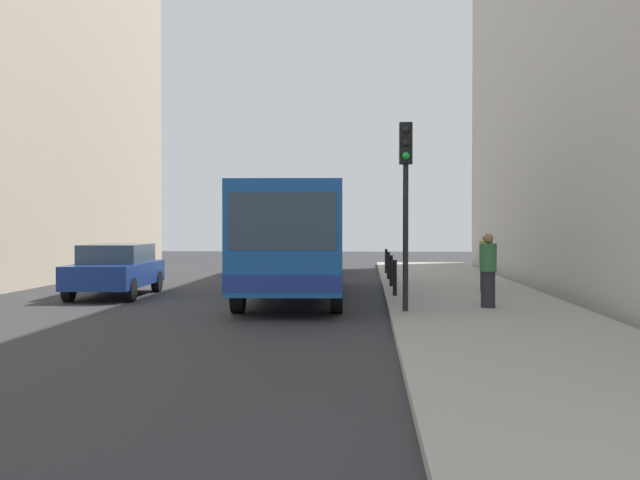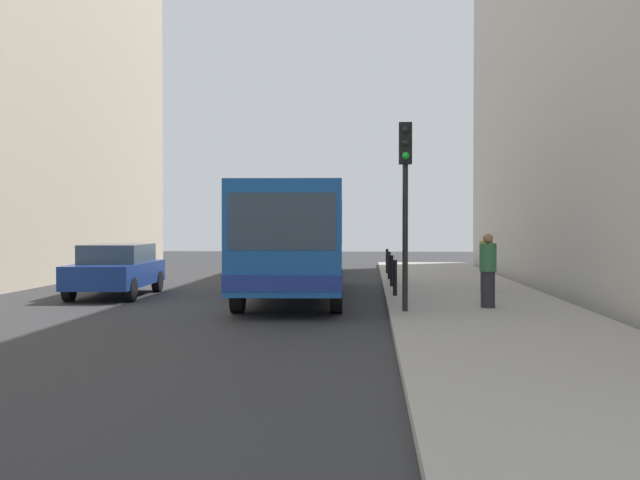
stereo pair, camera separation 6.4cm
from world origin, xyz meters
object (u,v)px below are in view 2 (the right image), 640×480
at_px(bollard_farthest, 387,261).
at_px(bollard_mid, 392,271).
at_px(bollard_far, 389,265).
at_px(car_beside_bus, 117,269).
at_px(pedestrian_near_signal, 488,271).
at_px(bus, 297,236).
at_px(car_behind_bus, 312,255).
at_px(traffic_light, 405,180).
at_px(bollard_near, 395,278).
at_px(pedestrian_mid_sidewalk, 486,263).

bearing_deg(bollard_farthest, bollard_mid, -90.00).
bearing_deg(bollard_mid, bollard_far, 90.00).
height_order(car_beside_bus, pedestrian_near_signal, pedestrian_near_signal).
relative_size(bollard_farthest, pedestrian_near_signal, 0.56).
height_order(car_beside_bus, bollard_farthest, car_beside_bus).
relative_size(bus, bollard_mid, 11.70).
distance_m(car_behind_bus, traffic_light, 15.08).
distance_m(bollard_far, bollard_farthest, 3.14).
xyz_separation_m(bollard_near, pedestrian_near_signal, (2.01, -2.77, 0.36)).
xyz_separation_m(bollard_far, pedestrian_mid_sidewalk, (2.61, -4.87, 0.34)).
height_order(bollard_near, pedestrian_mid_sidewalk, pedestrian_mid_sidewalk).
relative_size(car_beside_bus, bollard_far, 4.72).
bearing_deg(pedestrian_near_signal, bollard_far, 56.24).
xyz_separation_m(bus, car_behind_bus, (-0.31, 9.89, -0.94)).
bearing_deg(bollard_mid, bollard_near, -90.00).
xyz_separation_m(bollard_mid, bollard_far, (0.00, 3.14, 0.00)).
bearing_deg(car_beside_bus, traffic_light, 147.89).
distance_m(bus, bollard_near, 3.14).
bearing_deg(pedestrian_mid_sidewalk, bollard_far, -94.27).
bearing_deg(bollard_near, traffic_light, -88.41).
bearing_deg(pedestrian_near_signal, bollard_mid, 62.50).
distance_m(pedestrian_near_signal, pedestrian_mid_sidewalk, 4.22).
bearing_deg(bollard_far, car_beside_bus, -145.55).
relative_size(traffic_light, bollard_far, 4.32).
bearing_deg(bollard_mid, car_behind_bus, 111.25).
relative_size(car_behind_bus, bollard_far, 4.66).
height_order(bus, bollard_mid, bus).
distance_m(car_beside_bus, bollard_farthest, 11.61).
distance_m(bollard_farthest, pedestrian_near_signal, 12.37).
bearing_deg(pedestrian_near_signal, pedestrian_mid_sidewalk, 35.54).
height_order(car_beside_bus, bollard_near, car_beside_bus).
distance_m(car_behind_bus, bollard_near, 11.39).
bearing_deg(traffic_light, car_beside_bus, 150.62).
distance_m(bollard_mid, bollard_far, 3.14).
height_order(bollard_mid, bollard_farthest, same).
distance_m(bollard_near, bollard_farthest, 9.42).
bearing_deg(pedestrian_near_signal, bollard_farthest, 53.09).
bearing_deg(bollard_farthest, pedestrian_mid_sidewalk, -71.95).
distance_m(car_behind_bus, bollard_mid, 8.41).
relative_size(bollard_far, pedestrian_near_signal, 0.56).
height_order(bollard_near, pedestrian_near_signal, pedestrian_near_signal).
bearing_deg(car_behind_bus, bollard_farthest, 152.03).
bearing_deg(bus, bollard_farthest, -110.59).
height_order(car_beside_bus, bollard_far, car_beside_bus).
bearing_deg(car_behind_bus, pedestrian_near_signal, 109.23).
height_order(pedestrian_near_signal, pedestrian_mid_sidewalk, pedestrian_near_signal).
distance_m(traffic_light, bollard_near, 4.31).
xyz_separation_m(bollard_far, pedestrian_near_signal, (2.01, -9.05, 0.36)).
bearing_deg(traffic_light, bollard_far, 90.58).
bearing_deg(bollard_farthest, car_beside_bus, -132.65).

